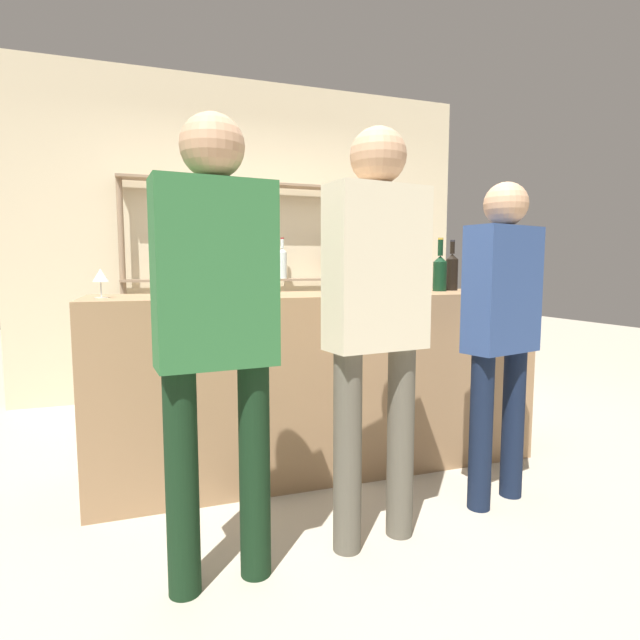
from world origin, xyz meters
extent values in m
plane|color=#B2A893|center=(0.00, 0.00, 0.00)|extent=(16.00, 16.00, 0.00)
cube|color=#997551|center=(0.00, 0.00, 0.50)|extent=(2.48, 0.65, 1.00)
cube|color=beige|center=(0.00, 1.93, 1.40)|extent=(4.08, 0.12, 2.80)
cylinder|color=#897056|center=(-1.11, 1.75, 0.94)|extent=(0.05, 0.05, 1.89)
cylinder|color=#897056|center=(1.11, 1.75, 0.94)|extent=(0.05, 0.05, 1.89)
cube|color=#897056|center=(0.00, 1.75, 1.88)|extent=(2.28, 0.18, 0.02)
cube|color=#897056|center=(0.00, 1.75, 1.04)|extent=(2.28, 0.18, 0.02)
cylinder|color=black|center=(-0.73, 1.75, 1.15)|extent=(0.07, 0.07, 0.20)
cone|color=black|center=(-0.73, 1.75, 1.26)|extent=(0.07, 0.07, 0.03)
cylinder|color=black|center=(-0.73, 1.75, 1.32)|extent=(0.03, 0.03, 0.09)
cylinder|color=#232328|center=(-0.73, 1.75, 1.37)|extent=(0.03, 0.03, 0.01)
cylinder|color=black|center=(-0.24, 1.75, 1.14)|extent=(0.07, 0.07, 0.19)
cone|color=black|center=(-0.24, 1.75, 1.25)|extent=(0.07, 0.07, 0.03)
cylinder|color=black|center=(-0.24, 1.75, 1.31)|extent=(0.03, 0.03, 0.08)
cylinder|color=#232328|center=(-0.24, 1.75, 1.35)|extent=(0.03, 0.03, 0.01)
cylinder|color=silver|center=(0.24, 1.75, 1.17)|extent=(0.08, 0.08, 0.24)
cone|color=silver|center=(0.24, 1.75, 1.30)|extent=(0.08, 0.08, 0.04)
cylinder|color=silver|center=(0.24, 1.75, 1.36)|extent=(0.03, 0.03, 0.08)
cylinder|color=maroon|center=(0.24, 1.75, 1.41)|extent=(0.03, 0.03, 0.01)
cylinder|color=brown|center=(0.73, 1.75, 1.17)|extent=(0.08, 0.08, 0.24)
cone|color=brown|center=(0.73, 1.75, 1.30)|extent=(0.08, 0.08, 0.04)
cylinder|color=brown|center=(0.73, 1.75, 1.36)|extent=(0.03, 0.03, 0.07)
cylinder|color=maroon|center=(0.73, 1.75, 1.40)|extent=(0.03, 0.03, 0.01)
cylinder|color=#0F1956|center=(0.87, -0.20, 1.10)|extent=(0.09, 0.09, 0.21)
cone|color=#0F1956|center=(0.87, -0.20, 1.22)|extent=(0.09, 0.09, 0.04)
cylinder|color=#0F1956|center=(0.87, -0.20, 1.28)|extent=(0.03, 0.03, 0.08)
cylinder|color=gold|center=(0.87, -0.20, 1.32)|extent=(0.03, 0.03, 0.01)
cylinder|color=black|center=(0.82, 0.06, 1.09)|extent=(0.09, 0.09, 0.18)
cone|color=black|center=(0.82, 0.06, 1.20)|extent=(0.09, 0.09, 0.04)
cylinder|color=black|center=(0.82, 0.06, 1.27)|extent=(0.03, 0.03, 0.10)
cylinder|color=gold|center=(0.82, 0.06, 1.33)|extent=(0.03, 0.03, 0.01)
cylinder|color=black|center=(0.95, 0.12, 1.10)|extent=(0.08, 0.08, 0.20)
cone|color=black|center=(0.95, 0.12, 1.22)|extent=(0.08, 0.08, 0.04)
cylinder|color=black|center=(0.95, 0.12, 1.27)|extent=(0.03, 0.03, 0.08)
cylinder|color=#232328|center=(0.95, 0.12, 1.32)|extent=(0.03, 0.03, 0.01)
cylinder|color=brown|center=(-0.33, 0.02, 1.12)|extent=(0.08, 0.08, 0.24)
cone|color=brown|center=(-0.33, 0.02, 1.25)|extent=(0.08, 0.08, 0.04)
cylinder|color=brown|center=(-0.33, 0.02, 1.32)|extent=(0.03, 0.03, 0.09)
cylinder|color=gold|center=(-0.33, 0.02, 1.37)|extent=(0.03, 0.03, 0.01)
cylinder|color=silver|center=(-1.14, -0.02, 1.00)|extent=(0.06, 0.06, 0.00)
cylinder|color=silver|center=(-1.14, -0.02, 1.04)|extent=(0.01, 0.01, 0.07)
cone|color=silver|center=(-1.14, -0.02, 1.11)|extent=(0.08, 0.08, 0.06)
cylinder|color=#846647|center=(0.21, 0.12, 1.11)|extent=(0.22, 0.22, 0.21)
cylinder|color=#846647|center=(0.21, 0.12, 1.22)|extent=(0.23, 0.23, 0.01)
cylinder|color=silver|center=(-0.71, -0.04, 1.07)|extent=(0.13, 0.13, 0.14)
sphere|color=tan|center=(-0.71, -0.04, 1.04)|extent=(0.02, 0.02, 0.02)
sphere|color=tan|center=(-0.75, -0.07, 1.02)|extent=(0.02, 0.02, 0.02)
sphere|color=tan|center=(-0.67, 0.01, 1.02)|extent=(0.02, 0.02, 0.02)
sphere|color=tan|center=(-0.74, -0.03, 1.06)|extent=(0.02, 0.02, 0.02)
sphere|color=tan|center=(-0.70, -0.06, 1.01)|extent=(0.02, 0.02, 0.02)
sphere|color=tan|center=(-0.71, -0.08, 1.07)|extent=(0.02, 0.02, 0.02)
cylinder|color=black|center=(-0.57, -0.92, 0.40)|extent=(0.11, 0.11, 0.80)
cylinder|color=black|center=(-0.83, -0.95, 0.40)|extent=(0.11, 0.11, 0.80)
cube|color=#2D6B38|center=(-0.70, -0.93, 1.12)|extent=(0.42, 0.22, 0.64)
sphere|color=tan|center=(-0.70, -0.93, 1.55)|extent=(0.22, 0.22, 0.22)
cylinder|color=#575347|center=(0.07, -0.84, 0.41)|extent=(0.11, 0.11, 0.82)
cylinder|color=#575347|center=(-0.19, -0.88, 0.41)|extent=(0.11, 0.11, 0.82)
cube|color=beige|center=(-0.06, -0.86, 1.14)|extent=(0.43, 0.24, 0.65)
sphere|color=tan|center=(-0.06, -0.86, 1.58)|extent=(0.22, 0.22, 0.22)
cylinder|color=#121C33|center=(0.78, -0.70, 0.37)|extent=(0.11, 0.11, 0.75)
cylinder|color=#121C33|center=(0.54, -0.76, 0.37)|extent=(0.11, 0.11, 0.75)
cube|color=navy|center=(0.66, -0.73, 1.04)|extent=(0.41, 0.26, 0.59)
sphere|color=tan|center=(0.66, -0.73, 1.44)|extent=(0.20, 0.20, 0.20)
camera|label=1|loc=(-0.92, -2.67, 1.14)|focal=28.00mm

